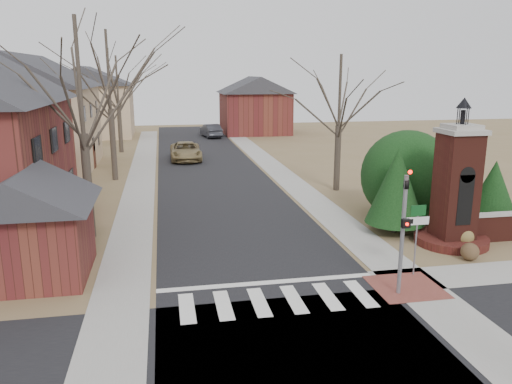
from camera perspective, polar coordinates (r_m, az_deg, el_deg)
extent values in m
plane|color=brown|center=(16.50, 3.01, -13.52)|extent=(120.00, 120.00, 0.00)
cube|color=black|center=(37.20, -4.97, 1.85)|extent=(8.00, 70.00, 0.01)
cube|color=black|center=(13.98, 6.07, -18.95)|extent=(120.00, 8.00, 0.01)
cube|color=silver|center=(17.19, 2.37, -12.31)|extent=(8.00, 2.20, 0.02)
cube|color=silver|center=(18.52, 1.32, -10.33)|extent=(8.00, 0.35, 0.02)
cube|color=gray|center=(38.05, 2.85, 2.16)|extent=(2.00, 60.00, 0.02)
cube|color=gray|center=(37.07, -13.00, 1.52)|extent=(2.00, 60.00, 0.02)
cube|color=brown|center=(18.94, 16.77, -10.37)|extent=(2.40, 2.40, 0.02)
cylinder|color=slate|center=(17.65, 16.37, -4.85)|extent=(0.14, 0.14, 4.20)
imported|color=black|center=(17.16, 16.80, 1.35)|extent=(0.15, 0.18, 0.90)
sphere|color=#FF0C05|center=(16.91, 17.21, 2.19)|extent=(0.14, 0.14, 0.14)
cube|color=black|center=(17.35, 16.75, -3.46)|extent=(0.28, 0.16, 0.30)
sphere|color=#FF0C05|center=(17.28, 16.88, -3.54)|extent=(0.11, 0.11, 0.11)
cylinder|color=slate|center=(19.66, 17.79, -5.52)|extent=(0.06, 0.06, 2.60)
cube|color=silver|center=(19.39, 17.99, -3.16)|extent=(0.90, 0.03, 0.30)
cube|color=black|center=(19.24, 17.23, -3.24)|extent=(0.22, 0.02, 0.18)
cube|color=#0E451A|center=(19.29, 18.08, -2.02)|extent=(0.60, 0.03, 0.40)
cylinder|color=#4F1F17|center=(24.12, 21.39, -5.10)|extent=(3.20, 3.20, 0.36)
cube|color=#4F1F17|center=(23.52, 21.87, 0.27)|extent=(1.50, 1.50, 5.00)
cube|color=black|center=(23.01, 22.76, -0.86)|extent=(0.70, 0.10, 2.20)
cube|color=gray|center=(23.12, 22.43, 6.43)|extent=(1.70, 1.70, 0.20)
cube|color=gray|center=(23.10, 22.47, 6.93)|extent=(1.30, 1.30, 0.20)
cylinder|color=black|center=(23.06, 22.56, 7.91)|extent=(0.20, 0.20, 0.60)
cone|color=black|center=(23.02, 22.70, 9.39)|extent=(0.64, 0.64, 0.45)
cube|color=tan|center=(42.67, -24.26, 6.56)|extent=(9.00, 12.00, 6.40)
cube|color=brown|center=(20.34, -24.31, -5.16)|extent=(4.00, 4.00, 2.80)
cube|color=tan|center=(63.00, -18.56, 8.74)|extent=(10.00, 8.00, 6.00)
cube|color=tan|center=(61.70, -21.67, 12.12)|extent=(0.75, 0.75, 3.08)
cube|color=brown|center=(63.52, -0.15, 9.01)|extent=(8.00, 8.00, 5.00)
cube|color=brown|center=(61.40, -1.98, 12.02)|extent=(0.75, 0.75, 2.80)
cylinder|color=#473D33|center=(24.90, 15.47, -3.90)|extent=(0.20, 0.20, 0.50)
cone|color=black|center=(24.38, 15.77, 0.70)|extent=(2.80, 2.80, 3.60)
cylinder|color=#473D33|center=(27.47, 20.59, -2.66)|extent=(0.20, 0.20, 0.50)
cone|color=black|center=(26.94, 21.00, 2.14)|extent=(3.40, 3.40, 4.20)
cylinder|color=#473D33|center=(27.76, 25.19, -2.93)|extent=(0.20, 0.20, 0.50)
cone|color=black|center=(27.37, 25.53, 0.39)|extent=(2.40, 2.40, 2.80)
sphere|color=black|center=(27.35, 16.87, 2.20)|extent=(4.80, 4.80, 4.80)
cylinder|color=#473D33|center=(24.06, -18.66, 0.61)|extent=(0.40, 0.40, 4.83)
cylinder|color=#473D33|center=(36.77, -16.01, 5.22)|extent=(0.40, 0.40, 5.04)
cylinder|color=#473D33|center=(49.71, -15.27, 6.94)|extent=(0.40, 0.40, 4.41)
cylinder|color=#473D33|center=(32.67, 9.28, 3.83)|extent=(0.40, 0.40, 4.20)
imported|color=olive|center=(44.16, -8.03, 4.64)|extent=(2.63, 5.65, 1.57)
imported|color=#32343A|center=(59.68, -5.20, 7.01)|extent=(2.42, 4.98, 1.57)
sphere|color=brown|center=(22.28, 23.25, -6.29)|extent=(0.73, 0.73, 0.73)
sphere|color=olive|center=(23.87, 22.57, -4.64)|extent=(0.96, 0.96, 0.96)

